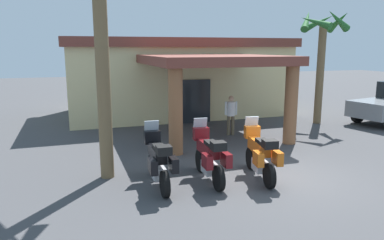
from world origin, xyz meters
The scene contains 7 objects.
ground_plane centered at (0.00, 0.00, 0.00)m, with size 80.00×80.00×0.00m, color #424244.
motel_building centered at (-0.02, 10.60, 2.09)m, with size 11.85×11.31×4.08m.
motorcycle_black centered at (-3.47, 0.32, 0.70)m, with size 0.71×2.21×1.61m.
motorcycle_maroon centered at (-2.05, 0.28, 0.70)m, with size 0.72×2.21×1.61m.
motorcycle_orange centered at (-0.64, 0.02, 0.70)m, with size 0.85×2.20×1.61m.
pedestrian centered at (0.70, 4.98, 0.96)m, with size 0.52×0.32×1.66m.
palm_tree_near_portico centered at (5.72, 5.96, 3.86)m, with size 2.20×2.26×5.45m.
Camera 1 is at (-5.50, -8.61, 3.60)m, focal length 34.09 mm.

